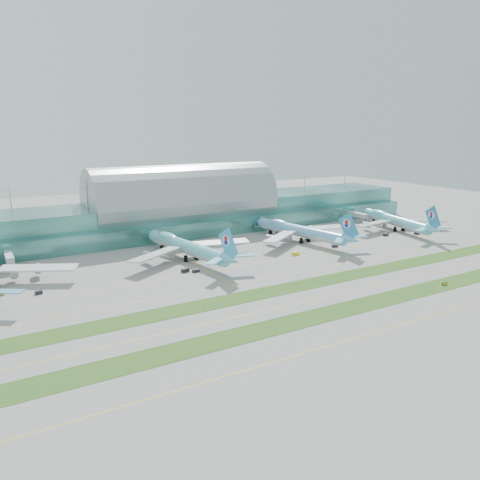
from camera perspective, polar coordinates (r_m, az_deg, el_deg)
ground at (r=201.44m, az=7.93°, el=-5.64°), size 700.00×700.00×0.00m
terminal at (r=306.42m, az=-6.97°, el=3.72°), size 340.00×69.10×36.00m
grass_strip_near at (r=181.69m, az=13.42°, el=-8.02°), size 420.00×12.00×0.08m
grass_strip_far at (r=202.91m, az=7.59°, el=-5.47°), size 420.00×12.00×0.08m
taxiline_a at (r=169.05m, az=18.14°, el=-10.02°), size 420.00×0.35×0.01m
taxiline_b at (r=191.31m, az=10.53°, el=-6.78°), size 420.00×0.35×0.01m
taxiline_c at (r=215.09m, az=4.98°, el=-4.31°), size 420.00×0.35×0.01m
taxiline_d at (r=232.59m, az=1.86°, el=-2.90°), size 420.00×0.35×0.01m
airliner_b at (r=241.08m, az=-6.62°, el=-0.71°), size 70.43×80.69×22.26m
airliner_c at (r=279.58m, az=7.24°, el=1.21°), size 68.76×78.96×21.84m
airliner_d at (r=325.26m, az=18.41°, el=2.34°), size 67.67×77.87×21.60m
gse_b at (r=207.41m, az=-23.35°, el=-5.88°), size 3.07×2.02×1.42m
gse_c at (r=220.52m, az=-6.69°, el=-3.67°), size 4.06×2.90×1.75m
gse_d at (r=219.83m, az=-5.42°, el=-3.74°), size 3.31×1.90×1.38m
gse_e at (r=249.69m, az=6.77°, el=-1.64°), size 4.04×2.53×1.70m
gse_f at (r=270.17m, az=11.50°, el=-0.69°), size 3.55×2.30×1.46m
gse_g at (r=306.19m, az=17.34°, el=0.63°), size 3.94×2.18×1.59m
gse_h at (r=316.93m, az=20.75°, el=0.77°), size 3.53×2.44×1.40m
taxiway_sign_east at (r=219.11m, az=23.69°, el=-4.94°), size 2.83×0.66×1.19m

